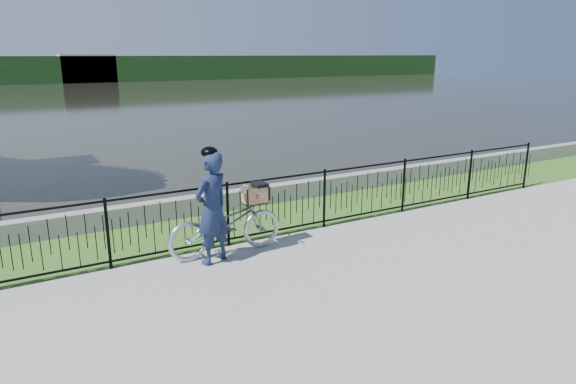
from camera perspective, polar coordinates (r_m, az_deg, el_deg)
ground at (r=8.24m, az=4.41°, el=-8.18°), size 120.00×120.00×0.00m
grass_strip at (r=10.34m, az=-3.71°, el=-3.22°), size 60.00×2.00×0.01m
water at (r=39.60m, az=-23.87°, el=9.15°), size 120.00×120.00×0.00m
quay_wall at (r=11.15m, az=-6.01°, el=-0.85°), size 60.00×0.30×0.40m
fence at (r=9.33m, az=-1.05°, el=-1.57°), size 14.00×0.06×1.15m
far_treeline at (r=66.39m, az=-26.80°, el=12.04°), size 120.00×6.00×3.00m
far_building_right at (r=65.56m, az=-21.38°, el=12.68°), size 6.00×3.00×3.20m
bicycle_rig at (r=8.58m, az=-6.90°, el=-3.48°), size 1.99×0.69×1.17m
cyclist at (r=8.15m, az=-8.45°, el=-1.63°), size 0.78×0.67×1.88m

